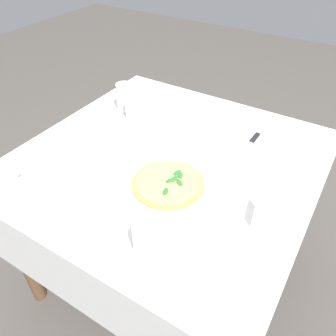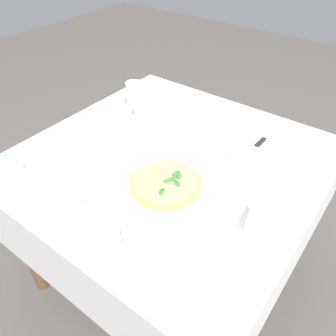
{
  "view_description": "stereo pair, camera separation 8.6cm",
  "coord_description": "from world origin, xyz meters",
  "px_view_note": "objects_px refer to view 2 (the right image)",
  "views": [
    {
      "loc": [
        0.89,
        0.55,
        1.54
      ],
      "look_at": [
        0.08,
        0.05,
        0.76
      ],
      "focal_mm": 36.23,
      "sensor_mm": 36.0,
      "label": 1
    },
    {
      "loc": [
        0.84,
        0.62,
        1.54
      ],
      "look_at": [
        0.08,
        0.05,
        0.76
      ],
      "focal_mm": 36.23,
      "sensor_mm": 36.0,
      "label": 2
    }
  ],
  "objects_px": {
    "water_glass_center_back": "(135,238)",
    "water_glass_far_right": "(134,97)",
    "menu_card": "(250,217)",
    "water_glass_right_edge": "(141,108)",
    "napkin_folded": "(254,151)",
    "coffee_cup_back_corner": "(141,90)",
    "coffee_cup_left_edge": "(71,201)",
    "dinner_knife": "(254,148)",
    "pizza": "(166,183)",
    "pizza_plate": "(166,186)",
    "coffee_cup_near_left": "(30,156)",
    "coffee_cup_far_left": "(108,122)"
  },
  "relations": [
    {
      "from": "water_glass_center_back",
      "to": "dinner_knife",
      "type": "distance_m",
      "value": 0.63
    },
    {
      "from": "coffee_cup_far_left",
      "to": "water_glass_far_right",
      "type": "bearing_deg",
      "value": -172.53
    },
    {
      "from": "coffee_cup_far_left",
      "to": "water_glass_right_edge",
      "type": "bearing_deg",
      "value": 157.73
    },
    {
      "from": "water_glass_center_back",
      "to": "menu_card",
      "type": "xyz_separation_m",
      "value": [
        -0.28,
        0.22,
        -0.02
      ]
    },
    {
      "from": "pizza_plate",
      "to": "dinner_knife",
      "type": "distance_m",
      "value": 0.4
    },
    {
      "from": "water_glass_far_right",
      "to": "dinner_knife",
      "type": "relative_size",
      "value": 0.66
    },
    {
      "from": "dinner_knife",
      "to": "coffee_cup_near_left",
      "type": "bearing_deg",
      "value": -47.82
    },
    {
      "from": "pizza",
      "to": "water_glass_right_edge",
      "type": "xyz_separation_m",
      "value": [
        -0.31,
        -0.37,
        0.03
      ]
    },
    {
      "from": "water_glass_far_right",
      "to": "napkin_folded",
      "type": "xyz_separation_m",
      "value": [
        -0.01,
        0.61,
        -0.05
      ]
    },
    {
      "from": "water_glass_far_right",
      "to": "water_glass_center_back",
      "type": "bearing_deg",
      "value": 41.51
    },
    {
      "from": "water_glass_center_back",
      "to": "dinner_knife",
      "type": "xyz_separation_m",
      "value": [
        -0.63,
        0.07,
        -0.02
      ]
    },
    {
      "from": "water_glass_far_right",
      "to": "menu_card",
      "type": "relative_size",
      "value": 1.45
    },
    {
      "from": "coffee_cup_left_edge",
      "to": "water_glass_right_edge",
      "type": "distance_m",
      "value": 0.6
    },
    {
      "from": "water_glass_center_back",
      "to": "water_glass_far_right",
      "type": "relative_size",
      "value": 0.77
    },
    {
      "from": "coffee_cup_far_left",
      "to": "coffee_cup_near_left",
      "type": "relative_size",
      "value": 1.0
    },
    {
      "from": "coffee_cup_far_left",
      "to": "dinner_knife",
      "type": "xyz_separation_m",
      "value": [
        -0.21,
        0.59,
        -0.01
      ]
    },
    {
      "from": "coffee_cup_far_left",
      "to": "coffee_cup_back_corner",
      "type": "distance_m",
      "value": 0.33
    },
    {
      "from": "pizza",
      "to": "coffee_cup_left_edge",
      "type": "bearing_deg",
      "value": -35.76
    },
    {
      "from": "pizza_plate",
      "to": "coffee_cup_near_left",
      "type": "relative_size",
      "value": 2.69
    },
    {
      "from": "pizza",
      "to": "water_glass_far_right",
      "type": "height_order",
      "value": "water_glass_far_right"
    },
    {
      "from": "water_glass_center_back",
      "to": "coffee_cup_far_left",
      "type": "bearing_deg",
      "value": -128.5
    },
    {
      "from": "napkin_folded",
      "to": "menu_card",
      "type": "height_order",
      "value": "menu_card"
    },
    {
      "from": "water_glass_center_back",
      "to": "water_glass_far_right",
      "type": "height_order",
      "value": "water_glass_far_right"
    },
    {
      "from": "pizza",
      "to": "menu_card",
      "type": "relative_size",
      "value": 2.8
    },
    {
      "from": "coffee_cup_back_corner",
      "to": "menu_card",
      "type": "distance_m",
      "value": 0.94
    },
    {
      "from": "pizza_plate",
      "to": "water_glass_far_right",
      "type": "relative_size",
      "value": 2.69
    },
    {
      "from": "water_glass_center_back",
      "to": "napkin_folded",
      "type": "distance_m",
      "value": 0.63
    },
    {
      "from": "coffee_cup_back_corner",
      "to": "coffee_cup_left_edge",
      "type": "xyz_separation_m",
      "value": [
        0.74,
        0.33,
        0.0
      ]
    },
    {
      "from": "menu_card",
      "to": "water_glass_right_edge",
      "type": "bearing_deg",
      "value": -122.31
    },
    {
      "from": "coffee_cup_far_left",
      "to": "coffee_cup_back_corner",
      "type": "bearing_deg",
      "value": -165.5
    },
    {
      "from": "pizza",
      "to": "water_glass_center_back",
      "type": "bearing_deg",
      "value": 18.52
    },
    {
      "from": "coffee_cup_near_left",
      "to": "coffee_cup_back_corner",
      "type": "height_order",
      "value": "coffee_cup_back_corner"
    },
    {
      "from": "pizza_plate",
      "to": "napkin_folded",
      "type": "relative_size",
      "value": 1.58
    },
    {
      "from": "pizza_plate",
      "to": "coffee_cup_near_left",
      "type": "height_order",
      "value": "coffee_cup_near_left"
    },
    {
      "from": "coffee_cup_near_left",
      "to": "water_glass_center_back",
      "type": "relative_size",
      "value": 1.29
    },
    {
      "from": "coffee_cup_back_corner",
      "to": "water_glass_right_edge",
      "type": "xyz_separation_m",
      "value": [
        0.17,
        0.14,
        0.02
      ]
    },
    {
      "from": "napkin_folded",
      "to": "dinner_knife",
      "type": "bearing_deg",
      "value": -2.01
    },
    {
      "from": "pizza_plate",
      "to": "menu_card",
      "type": "bearing_deg",
      "value": 95.36
    },
    {
      "from": "coffee_cup_near_left",
      "to": "napkin_folded",
      "type": "bearing_deg",
      "value": 130.91
    },
    {
      "from": "coffee_cup_back_corner",
      "to": "water_glass_right_edge",
      "type": "relative_size",
      "value": 1.11
    },
    {
      "from": "water_glass_center_back",
      "to": "coffee_cup_left_edge",
      "type": "bearing_deg",
      "value": -89.25
    },
    {
      "from": "water_glass_right_edge",
      "to": "coffee_cup_back_corner",
      "type": "bearing_deg",
      "value": -139.33
    },
    {
      "from": "water_glass_right_edge",
      "to": "water_glass_center_back",
      "type": "height_order",
      "value": "water_glass_right_edge"
    },
    {
      "from": "pizza_plate",
      "to": "coffee_cup_far_left",
      "type": "distance_m",
      "value": 0.46
    },
    {
      "from": "water_glass_far_right",
      "to": "coffee_cup_back_corner",
      "type": "bearing_deg",
      "value": -154.14
    },
    {
      "from": "coffee_cup_left_edge",
      "to": "water_glass_far_right",
      "type": "bearing_deg",
      "value": -156.14
    },
    {
      "from": "menu_card",
      "to": "coffee_cup_left_edge",
      "type": "bearing_deg",
      "value": -69.21
    },
    {
      "from": "pizza_plate",
      "to": "dinner_knife",
      "type": "height_order",
      "value": "dinner_knife"
    },
    {
      "from": "pizza",
      "to": "coffee_cup_near_left",
      "type": "relative_size",
      "value": 1.93
    },
    {
      "from": "coffee_cup_near_left",
      "to": "water_glass_far_right",
      "type": "bearing_deg",
      "value": 176.29
    }
  ]
}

